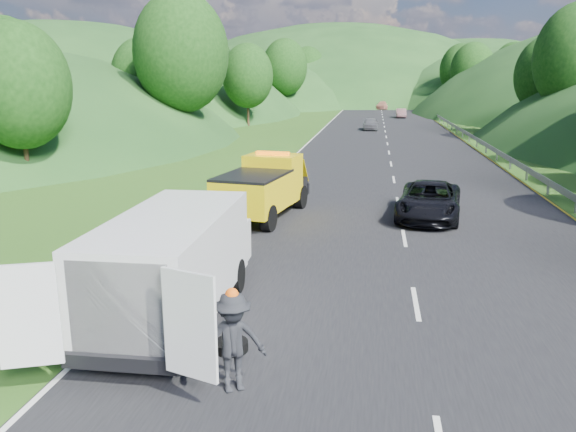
% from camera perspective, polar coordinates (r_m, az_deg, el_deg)
% --- Properties ---
extents(ground, '(320.00, 320.00, 0.00)m').
position_cam_1_polar(ground, '(16.51, 1.89, -5.68)').
color(ground, '#38661E').
rests_on(ground, ground).
extents(road_surface, '(14.00, 200.00, 0.02)m').
position_cam_1_polar(road_surface, '(55.74, 9.95, 7.91)').
color(road_surface, black).
rests_on(road_surface, ground).
extents(guardrail, '(0.06, 140.00, 1.52)m').
position_cam_1_polar(guardrail, '(68.71, 15.93, 8.65)').
color(guardrail, gray).
rests_on(guardrail, ground).
extents(tree_line_left, '(14.00, 140.00, 14.00)m').
position_cam_1_polar(tree_line_left, '(78.47, -6.83, 9.65)').
color(tree_line_left, '#255418').
rests_on(tree_line_left, ground).
extents(tree_line_right, '(14.00, 140.00, 14.00)m').
position_cam_1_polar(tree_line_right, '(78.57, 24.58, 8.52)').
color(tree_line_right, '#255418').
rests_on(tree_line_right, ground).
extents(hills_backdrop, '(201.00, 288.60, 44.00)m').
position_cam_1_polar(hills_backdrop, '(150.34, 10.67, 11.43)').
color(hills_backdrop, '#2D5B23').
rests_on(hills_backdrop, ground).
extents(tow_truck, '(3.11, 6.20, 2.55)m').
position_cam_1_polar(tow_truck, '(22.71, -2.47, 2.97)').
color(tow_truck, black).
rests_on(tow_truck, ground).
extents(white_van, '(3.91, 7.17, 2.53)m').
position_cam_1_polar(white_van, '(13.22, -11.42, -4.40)').
color(white_van, black).
rests_on(white_van, ground).
extents(woman, '(0.72, 0.80, 1.81)m').
position_cam_1_polar(woman, '(18.18, -5.98, -3.89)').
color(woman, silver).
rests_on(woman, ground).
extents(child, '(0.57, 0.59, 0.95)m').
position_cam_1_polar(child, '(16.40, -5.79, -5.87)').
color(child, tan).
rests_on(child, ground).
extents(worker, '(1.38, 1.18, 1.86)m').
position_cam_1_polar(worker, '(10.69, -5.48, -17.20)').
color(worker, black).
rests_on(worker, ground).
extents(suitcase, '(0.38, 0.23, 0.58)m').
position_cam_1_polar(suitcase, '(17.84, -10.33, -3.42)').
color(suitcase, brown).
rests_on(suitcase, ground).
extents(spare_tire, '(0.70, 0.70, 0.20)m').
position_cam_1_polar(spare_tire, '(12.02, -5.76, -13.50)').
color(spare_tire, black).
rests_on(spare_tire, ground).
extents(passing_suv, '(3.10, 5.45, 1.44)m').
position_cam_1_polar(passing_suv, '(23.44, 14.05, -0.20)').
color(passing_suv, black).
rests_on(passing_suv, ground).
extents(dist_car_a, '(1.57, 3.91, 1.33)m').
position_cam_1_polar(dist_car_a, '(63.19, 8.38, 8.63)').
color(dist_car_a, '#525257').
rests_on(dist_car_a, ground).
extents(dist_car_b, '(1.37, 3.93, 1.29)m').
position_cam_1_polar(dist_car_b, '(84.20, 11.40, 9.75)').
color(dist_car_b, brown).
rests_on(dist_car_b, ground).
extents(dist_car_c, '(2.12, 5.22, 1.52)m').
position_cam_1_polar(dist_car_c, '(107.30, 9.50, 10.64)').
color(dist_car_c, '#AB6C55').
rests_on(dist_car_c, ground).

